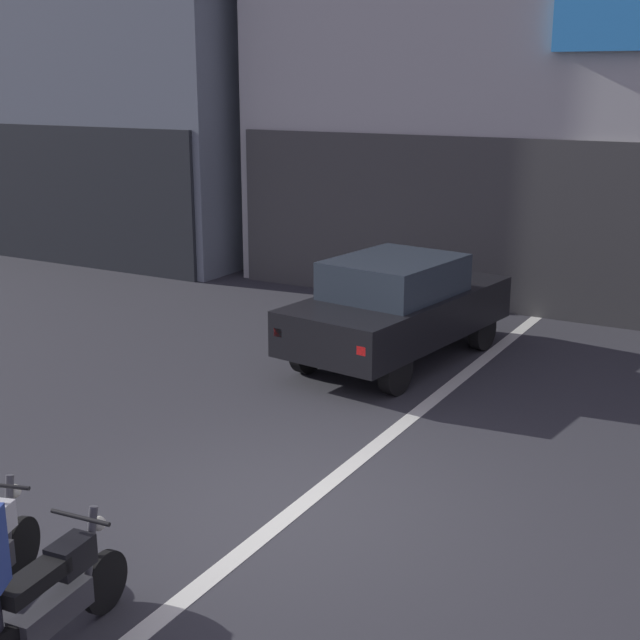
# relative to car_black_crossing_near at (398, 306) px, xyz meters

# --- Properties ---
(ground_plane) EXTENTS (120.00, 120.00, 0.00)m
(ground_plane) POSITION_rel_car_black_crossing_near_xyz_m (1.16, -4.92, -0.89)
(ground_plane) COLOR #333338
(lane_centre_line) EXTENTS (0.20, 18.00, 0.01)m
(lane_centre_line) POSITION_rel_car_black_crossing_near_xyz_m (1.16, 1.08, -0.88)
(lane_centre_line) COLOR silver
(lane_centre_line) RESTS_ON ground
(car_black_crossing_near) EXTENTS (2.28, 4.29, 1.64)m
(car_black_crossing_near) POSITION_rel_car_black_crossing_near_xyz_m (0.00, 0.00, 0.00)
(car_black_crossing_near) COLOR black
(car_black_crossing_near) RESTS_ON ground
(motorcycle_black_row_left_mid) EXTENTS (0.55, 1.67, 0.98)m
(motorcycle_black_row_left_mid) POSITION_rel_car_black_crossing_near_xyz_m (0.75, -7.73, -0.43)
(motorcycle_black_row_left_mid) COLOR black
(motorcycle_black_row_left_mid) RESTS_ON ground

